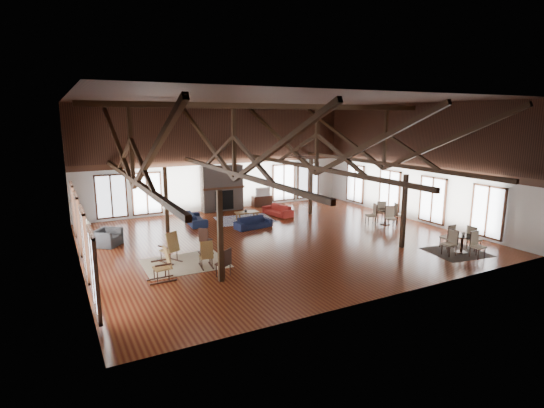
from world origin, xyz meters
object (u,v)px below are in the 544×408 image
sofa_navy_front (253,223)px  armchair (107,238)px  tv_console (262,201)px  cafe_table_far (385,214)px  coffee_table (247,213)px  sofa_orange (278,210)px  sofa_navy_left (196,218)px  cafe_table_near (462,241)px

sofa_navy_front → armchair: size_ratio=1.71×
armchair → tv_console: bearing=-27.3°
cafe_table_far → tv_console: 7.80m
armchair → cafe_table_far: size_ratio=0.53×
sofa_navy_front → coffee_table: size_ratio=1.52×
sofa_orange → cafe_table_far: (3.84, -4.31, 0.24)m
sofa_navy_left → cafe_table_near: bearing=-134.8°
cafe_table_near → coffee_table: bearing=120.8°
sofa_navy_left → cafe_table_far: 9.57m
armchair → sofa_orange: bearing=-41.6°
sofa_navy_front → tv_console: 5.31m
cafe_table_near → tv_console: 12.27m
coffee_table → cafe_table_near: bearing=-57.4°
sofa_navy_front → cafe_table_near: 9.31m
sofa_navy_front → tv_console: (2.73, 4.55, 0.03)m
coffee_table → cafe_table_far: bearing=-32.5°
coffee_table → tv_console: (2.35, 2.97, -0.10)m
sofa_navy_front → armchair: armchair is taller
sofa_navy_left → armchair: (-4.43, -1.83, 0.06)m
coffee_table → sofa_navy_left: bearing=171.9°
sofa_navy_left → sofa_orange: sofa_navy_left is taller
sofa_navy_left → cafe_table_near: 12.30m
coffee_table → armchair: 7.18m
tv_console → sofa_navy_left: bearing=-153.2°
cafe_table_far → coffee_table: bearing=145.6°
tv_console → coffee_table: bearing=-128.4°
cafe_table_far → sofa_navy_front: bearing=158.8°
armchair → tv_console: (9.40, 4.33, -0.05)m
cafe_table_far → sofa_orange: bearing=131.7°
cafe_table_near → cafe_table_far: cafe_table_far is taller
cafe_table_far → tv_console: size_ratio=1.68×
sofa_orange → tv_console: tv_console is taller
sofa_navy_front → sofa_navy_left: size_ratio=0.92×
coffee_table → cafe_table_far: (5.84, -4.00, 0.12)m
cafe_table_near → cafe_table_far: (0.52, 4.93, 0.02)m
cafe_table_near → cafe_table_far: 4.96m
sofa_navy_left → cafe_table_near: cafe_table_near is taller
cafe_table_far → tv_console: bearing=116.6°
sofa_orange → cafe_table_near: (3.32, -9.24, 0.22)m
sofa_orange → cafe_table_far: size_ratio=0.95×
armchair → cafe_table_far: bearing=-63.6°
tv_console → sofa_orange: bearing=-97.4°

